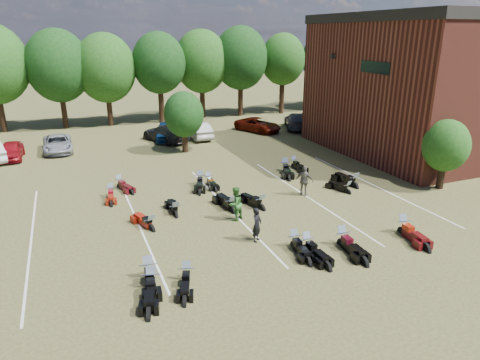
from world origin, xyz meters
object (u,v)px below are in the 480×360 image
car_4 (167,131)px  motorcycle_3 (294,247)px  person_green (235,204)px  motorcycle_0 (187,281)px  motorcycle_14 (120,188)px  car_0 (11,151)px  motorcycle_7 (151,230)px  person_black (257,225)px  person_grey (304,181)px

car_4 → motorcycle_3: car_4 is taller
person_green → motorcycle_0: (-3.93, -4.68, -0.91)m
motorcycle_3 → motorcycle_14: bearing=125.9°
car_4 → motorcycle_0: car_4 is taller
car_0 → motorcycle_3: 24.76m
motorcycle_7 → motorcycle_14: 6.92m
car_4 → motorcycle_7: 19.14m
motorcycle_3 → motorcycle_7: motorcycle_7 is taller
person_black → person_green: person_green is taller
car_0 → person_black: (11.80, -19.74, 0.16)m
car_0 → car_4: (12.55, 1.71, 0.13)m
person_green → motorcycle_3: (1.35, -3.85, -0.91)m
person_black → person_green: 2.60m
car_0 → person_green: bearing=-53.6°
car_0 → person_green: 20.79m
car_4 → person_black: person_black is taller
person_black → motorcycle_3: person_black is taller
person_grey → car_4: bearing=-29.4°
person_green → motorcycle_14: bearing=-83.5°
motorcycle_7 → motorcycle_14: (-0.60, 6.89, 0.00)m
person_black → motorcycle_0: bearing=164.9°
car_4 → person_black: bearing=-77.3°
person_grey → motorcycle_0: size_ratio=0.90×
person_grey → motorcycle_3: (-3.79, -5.60, -0.93)m
person_black → motorcycle_14: (-4.96, 9.93, -0.83)m
car_4 → person_grey: (4.35, -17.11, 0.13)m
car_4 → motorcycle_14: size_ratio=2.22×
motorcycle_0 → motorcycle_7: size_ratio=0.95×
person_grey → motorcycle_7: bearing=54.2°
car_4 → motorcycle_7: bearing=-90.8°
motorcycle_0 → motorcycle_7: 5.13m
person_grey → motorcycle_7: person_grey is taller
person_grey → motorcycle_14: person_grey is taller
person_black → motorcycle_7: 5.38m
motorcycle_3 → motorcycle_0: bearing=-164.4°
person_green → motorcycle_14: person_green is taller
motorcycle_14 → person_grey: bearing=-47.4°
car_0 → motorcycle_0: car_0 is taller
person_black → motorcycle_3: bearing=-86.6°
motorcycle_0 → motorcycle_3: (5.28, 0.84, 0.00)m
car_4 → person_green: 18.87m
car_0 → motorcycle_0: size_ratio=1.90×
car_0 → motorcycle_3: size_ratio=1.83×
motorcycle_14 → motorcycle_7: bearing=-103.4°
motorcycle_3 → motorcycle_7: (-5.67, 4.28, 0.00)m
motorcycle_0 → motorcycle_7: motorcycle_7 is taller
car_0 → person_grey: (16.89, -15.40, 0.26)m
motorcycle_7 → motorcycle_14: bearing=-103.9°
person_green → person_grey: person_grey is taller
motorcycle_0 → motorcycle_14: (-0.99, 12.01, 0.00)m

